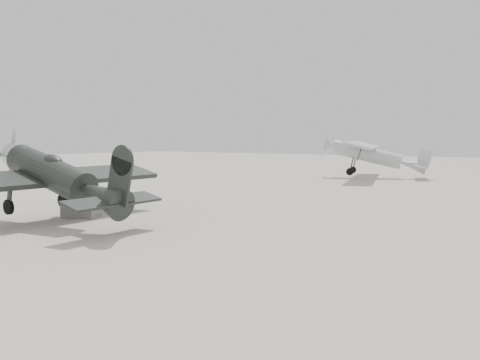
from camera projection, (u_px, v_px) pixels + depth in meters
The scene contains 4 objects.
ground at pixel (168, 216), 20.57m from camera, with size 160.00×160.00×0.00m, color #A1998F.
lowwing_monoplane at pixel (60, 178), 18.48m from camera, with size 7.81×10.81×3.52m.
highwing_monoplane at pixel (371, 152), 41.07m from camera, with size 9.13×12.72×3.61m.
equipment_block at pixel (81, 209), 20.29m from camera, with size 1.48×0.93×0.74m, color slate.
Camera 1 is at (14.31, -14.81, 3.38)m, focal length 35.00 mm.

